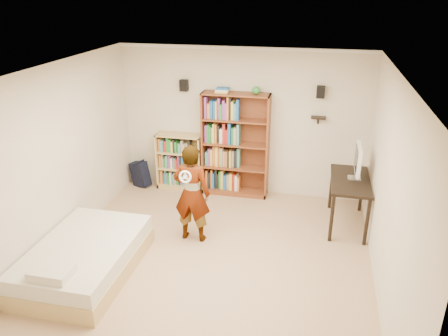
# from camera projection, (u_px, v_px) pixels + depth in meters

# --- Properties ---
(ground) EXTENTS (4.50, 5.00, 0.01)m
(ground) POSITION_uv_depth(u_px,v_px,m) (209.00, 263.00, 6.22)
(ground) COLOR tan
(ground) RESTS_ON ground
(room_shell) EXTENTS (4.52, 5.02, 2.71)m
(room_shell) POSITION_uv_depth(u_px,v_px,m) (208.00, 147.00, 5.53)
(room_shell) COLOR beige
(room_shell) RESTS_ON ground
(crown_molding) EXTENTS (4.50, 5.00, 0.06)m
(crown_molding) POSITION_uv_depth(u_px,v_px,m) (207.00, 76.00, 5.18)
(crown_molding) COLOR silver
(crown_molding) RESTS_ON room_shell
(speaker_left) EXTENTS (0.14, 0.12, 0.20)m
(speaker_left) POSITION_uv_depth(u_px,v_px,m) (184.00, 85.00, 7.80)
(speaker_left) COLOR black
(speaker_left) RESTS_ON room_shell
(speaker_right) EXTENTS (0.14, 0.12, 0.20)m
(speaker_right) POSITION_uv_depth(u_px,v_px,m) (321.00, 92.00, 7.33)
(speaker_right) COLOR black
(speaker_right) RESTS_ON room_shell
(wall_shelf) EXTENTS (0.25, 0.16, 0.02)m
(wall_shelf) POSITION_uv_depth(u_px,v_px,m) (318.00, 118.00, 7.51)
(wall_shelf) COLOR black
(wall_shelf) RESTS_ON room_shell
(tall_bookshelf) EXTENTS (1.21, 0.35, 1.92)m
(tall_bookshelf) POSITION_uv_depth(u_px,v_px,m) (235.00, 145.00, 7.95)
(tall_bookshelf) COLOR brown
(tall_bookshelf) RESTS_ON ground
(low_bookshelf) EXTENTS (0.87, 0.33, 1.09)m
(low_bookshelf) POSITION_uv_depth(u_px,v_px,m) (180.00, 162.00, 8.34)
(low_bookshelf) COLOR tan
(low_bookshelf) RESTS_ON ground
(computer_desk) EXTENTS (0.60, 1.21, 0.82)m
(computer_desk) POSITION_uv_depth(u_px,v_px,m) (348.00, 202.00, 7.06)
(computer_desk) COLOR black
(computer_desk) RESTS_ON ground
(imac) EXTENTS (0.12, 0.56, 0.56)m
(imac) POSITION_uv_depth(u_px,v_px,m) (356.00, 162.00, 6.82)
(imac) COLOR white
(imac) RESTS_ON computer_desk
(daybed) EXTENTS (1.25, 1.92, 0.57)m
(daybed) POSITION_uv_depth(u_px,v_px,m) (85.00, 255.00, 5.92)
(daybed) COLOR silver
(daybed) RESTS_ON ground
(person) EXTENTS (0.58, 0.40, 1.55)m
(person) POSITION_uv_depth(u_px,v_px,m) (192.00, 194.00, 6.54)
(person) COLOR black
(person) RESTS_ON ground
(wii_wheel) EXTENTS (0.19, 0.07, 0.19)m
(wii_wheel) POSITION_uv_depth(u_px,v_px,m) (185.00, 177.00, 6.12)
(wii_wheel) COLOR white
(wii_wheel) RESTS_ON person
(navy_bag) EXTENTS (0.44, 0.37, 0.51)m
(navy_bag) POSITION_uv_depth(u_px,v_px,m) (140.00, 174.00, 8.53)
(navy_bag) COLOR black
(navy_bag) RESTS_ON ground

